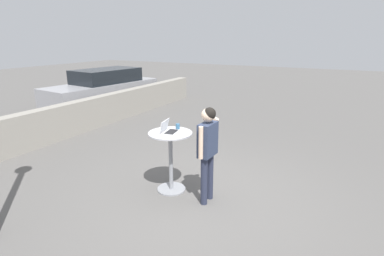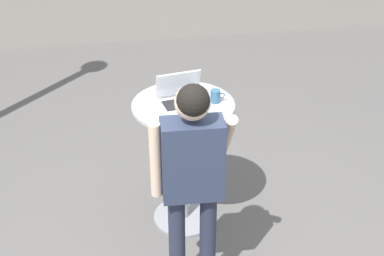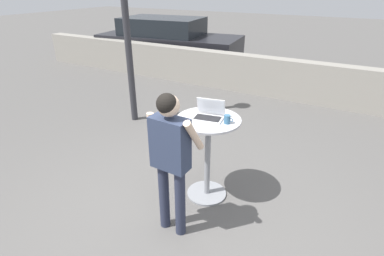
% 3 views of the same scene
% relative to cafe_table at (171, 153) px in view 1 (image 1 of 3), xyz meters
% --- Properties ---
extents(ground_plane, '(50.00, 50.00, 0.00)m').
position_rel_cafe_table_xyz_m(ground_plane, '(-0.08, -0.62, -0.69)').
color(ground_plane, '#5B5956').
extents(pavement_kerb, '(15.49, 0.35, 0.90)m').
position_rel_cafe_table_xyz_m(pavement_kerb, '(-0.08, 4.09, -0.24)').
color(pavement_kerb, gray).
rests_on(pavement_kerb, ground_plane).
extents(cafe_table, '(0.74, 0.74, 1.06)m').
position_rel_cafe_table_xyz_m(cafe_table, '(0.00, 0.00, 0.00)').
color(cafe_table, gray).
rests_on(cafe_table, ground_plane).
extents(laptop, '(0.37, 0.31, 0.21)m').
position_rel_cafe_table_xyz_m(laptop, '(-0.01, 0.02, 0.42)').
color(laptop, silver).
rests_on(laptop, cafe_table).
extents(coffee_mug, '(0.11, 0.07, 0.10)m').
position_rel_cafe_table_xyz_m(coffee_mug, '(0.23, -0.01, 0.42)').
color(coffee_mug, '#336084').
rests_on(coffee_mug, cafe_table).
extents(standing_person, '(0.52, 0.34, 1.58)m').
position_rel_cafe_table_xyz_m(standing_person, '(-0.05, -0.72, 0.30)').
color(standing_person, '#282D42').
rests_on(standing_person, ground_plane).
extents(parked_car_further_down, '(4.61, 2.12, 1.46)m').
position_rel_cafe_table_xyz_m(parked_car_further_down, '(4.50, 5.79, 0.06)').
color(parked_car_further_down, '#9E9EA3').
rests_on(parked_car_further_down, ground_plane).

